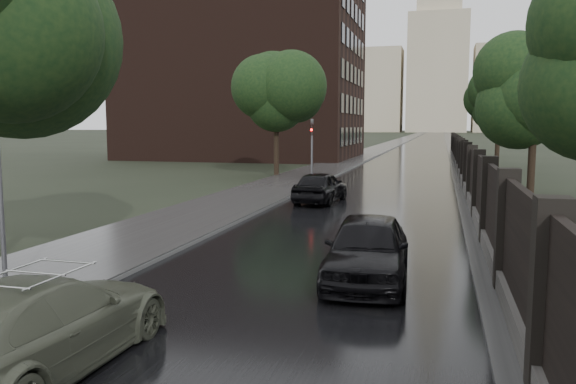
% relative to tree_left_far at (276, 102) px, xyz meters
% --- Properties ---
extents(ground, '(800.00, 800.00, 0.00)m').
position_rel_tree_left_far_xyz_m(ground, '(8.00, -30.00, -5.24)').
color(ground, black).
rests_on(ground, ground).
extents(road, '(8.00, 420.00, 0.02)m').
position_rel_tree_left_far_xyz_m(road, '(8.00, 160.00, -5.23)').
color(road, black).
rests_on(road, ground).
extents(sidewalk_left, '(4.00, 420.00, 0.16)m').
position_rel_tree_left_far_xyz_m(sidewalk_left, '(2.00, 160.00, -5.16)').
color(sidewalk_left, '#2D2D2D').
rests_on(sidewalk_left, ground).
extents(verge_right, '(3.00, 420.00, 0.08)m').
position_rel_tree_left_far_xyz_m(verge_right, '(13.50, 160.00, -5.20)').
color(verge_right, '#2D2D2D').
rests_on(verge_right, ground).
extents(fence_right, '(0.45, 75.72, 2.70)m').
position_rel_tree_left_far_xyz_m(fence_right, '(12.60, 2.01, -4.23)').
color(fence_right, '#383533').
rests_on(fence_right, ground).
extents(tree_left_far, '(4.25, 4.25, 7.39)m').
position_rel_tree_left_far_xyz_m(tree_left_far, '(0.00, 0.00, 0.00)').
color(tree_left_far, black).
rests_on(tree_left_far, ground).
extents(tree_right_b, '(4.08, 4.08, 7.01)m').
position_rel_tree_left_far_xyz_m(tree_right_b, '(15.50, -8.00, -0.29)').
color(tree_right_b, black).
rests_on(tree_right_b, ground).
extents(tree_right_c, '(4.08, 4.08, 7.01)m').
position_rel_tree_left_far_xyz_m(tree_right_c, '(15.50, 10.00, -0.29)').
color(tree_right_c, black).
rests_on(tree_right_c, ground).
extents(traffic_light, '(0.16, 0.32, 4.00)m').
position_rel_tree_left_far_xyz_m(traffic_light, '(3.70, -5.01, -2.84)').
color(traffic_light, '#59595E').
rests_on(traffic_light, ground).
extents(brick_building, '(24.00, 18.00, 20.00)m').
position_rel_tree_left_far_xyz_m(brick_building, '(-10.00, 22.00, 4.76)').
color(brick_building, black).
rests_on(brick_building, ground).
extents(stalinist_tower, '(92.00, 30.00, 159.00)m').
position_rel_tree_left_far_xyz_m(stalinist_tower, '(8.00, 270.00, 33.14)').
color(stalinist_tower, tan).
rests_on(stalinist_tower, ground).
extents(volga_sedan, '(2.10, 5.04, 1.46)m').
position_rel_tree_left_far_xyz_m(volga_sedan, '(5.60, -31.18, -4.51)').
color(volga_sedan, '#4F5343').
rests_on(volga_sedan, ground).
extents(hatchback_left, '(2.08, 4.53, 1.50)m').
position_rel_tree_left_far_xyz_m(hatchback_left, '(5.77, -12.27, -4.49)').
color(hatchback_left, black).
rests_on(hatchback_left, ground).
extents(car_right_near, '(2.06, 4.66, 1.56)m').
position_rel_tree_left_far_xyz_m(car_right_near, '(9.60, -25.06, -4.46)').
color(car_right_near, black).
rests_on(car_right_near, ground).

